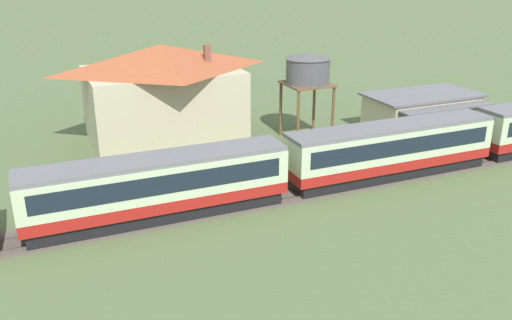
# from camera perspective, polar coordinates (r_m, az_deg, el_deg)

# --- Properties ---
(ground_plane) EXTENTS (600.00, 600.00, 0.00)m
(ground_plane) POSITION_cam_1_polar(r_m,az_deg,el_deg) (44.53, 12.51, -1.55)
(ground_plane) COLOR #566B42
(passenger_train) EXTENTS (92.20, 3.18, 4.28)m
(passenger_train) POSITION_cam_1_polar(r_m,az_deg,el_deg) (36.32, -9.86, -2.49)
(passenger_train) COLOR #AD1E19
(passenger_train) RESTS_ON ground_plane
(railway_track) EXTENTS (145.69, 3.60, 0.04)m
(railway_track) POSITION_cam_1_polar(r_m,az_deg,el_deg) (37.98, -5.30, -5.10)
(railway_track) COLOR #665B51
(railway_track) RESTS_ON ground_plane
(station_building) EXTENTS (11.36, 7.37, 3.73)m
(station_building) POSITION_cam_1_polar(r_m,az_deg,el_deg) (56.89, 17.00, 4.91)
(station_building) COLOR beige
(station_building) RESTS_ON ground_plane
(station_house_terracotta_roof) EXTENTS (14.73, 10.72, 8.98)m
(station_house_terracotta_roof) POSITION_cam_1_polar(r_m,az_deg,el_deg) (51.69, -9.77, 7.12)
(station_house_terracotta_roof) COLOR beige
(station_house_terracotta_roof) RESTS_ON ground_plane
(water_tower) EXTENTS (4.25, 4.25, 8.18)m
(water_tower) POSITION_cam_1_polar(r_m,az_deg,el_deg) (50.98, 5.47, 9.39)
(water_tower) COLOR brown
(water_tower) RESTS_ON ground_plane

